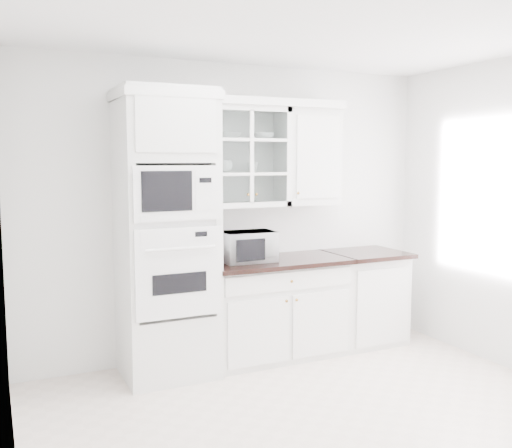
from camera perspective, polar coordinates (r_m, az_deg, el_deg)
ground at (r=4.19m, az=7.78°, el=-19.35°), size 4.00×3.50×0.01m
room_shell at (r=4.14m, az=4.91°, el=5.80°), size 4.00×3.50×2.70m
oven_column at (r=4.80m, az=-8.92°, el=-1.11°), size 0.76×0.68×2.40m
base_cabinet_run at (r=5.35m, az=1.90°, el=-8.32°), size 1.32×0.67×0.92m
extra_base_cabinet at (r=5.85m, az=10.73°, el=-7.13°), size 0.72×0.67×0.92m
upper_cabinet_glass at (r=5.19m, az=-1.21°, el=6.72°), size 0.80×0.33×0.90m
upper_cabinet_solid at (r=5.49m, az=5.29°, el=6.68°), size 0.55×0.33×0.90m
crown_molding at (r=5.15m, az=-2.20°, el=12.13°), size 2.14×0.38×0.07m
countertop_microwave at (r=5.10m, az=-0.86°, el=-2.24°), size 0.48×0.41×0.27m
bowl_a at (r=5.15m, az=-2.91°, el=8.83°), size 0.30×0.30×0.06m
bowl_b at (r=5.28m, az=0.80°, el=8.78°), size 0.23×0.23×0.06m
cup_a at (r=5.10m, az=-3.17°, el=5.76°), size 0.17×0.17×0.11m
cup_b at (r=5.21m, az=-0.35°, el=5.71°), size 0.13×0.13×0.10m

